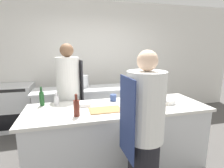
% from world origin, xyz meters
% --- Properties ---
extents(ground_plane, '(16.00, 16.00, 0.00)m').
position_xyz_m(ground_plane, '(0.00, 0.00, 0.00)').
color(ground_plane, '#4C4947').
extents(wall_back, '(8.00, 0.06, 2.80)m').
position_xyz_m(wall_back, '(0.00, 2.13, 1.40)').
color(wall_back, silver).
rests_on(wall_back, ground_plane).
extents(prep_counter, '(2.50, 0.84, 0.89)m').
position_xyz_m(prep_counter, '(0.00, 0.00, 0.45)').
color(prep_counter, silver).
rests_on(prep_counter, ground_plane).
extents(pass_counter, '(2.24, 0.63, 0.89)m').
position_xyz_m(pass_counter, '(-0.23, 1.24, 0.45)').
color(pass_counter, silver).
rests_on(pass_counter, ground_plane).
extents(oven_range, '(0.87, 0.70, 0.93)m').
position_xyz_m(oven_range, '(-1.85, 1.73, 0.46)').
color(oven_range, silver).
rests_on(oven_range, ground_plane).
extents(chef_at_prep_near, '(0.41, 0.39, 1.68)m').
position_xyz_m(chef_at_prep_near, '(0.07, -0.71, 0.83)').
color(chef_at_prep_near, black).
rests_on(chef_at_prep_near, ground_plane).
extents(chef_at_stove, '(0.42, 0.40, 1.77)m').
position_xyz_m(chef_at_stove, '(-0.65, 0.65, 0.88)').
color(chef_at_stove, black).
rests_on(chef_at_stove, ground_plane).
extents(bottle_olive_oil, '(0.07, 0.07, 0.21)m').
position_xyz_m(bottle_olive_oil, '(0.39, 0.28, 0.98)').
color(bottle_olive_oil, '#2D5175').
rests_on(bottle_olive_oil, prep_counter).
extents(bottle_vinegar, '(0.06, 0.06, 0.27)m').
position_xyz_m(bottle_vinegar, '(-1.03, 0.31, 1.00)').
color(bottle_vinegar, '#19471E').
rests_on(bottle_vinegar, prep_counter).
extents(bottle_wine, '(0.07, 0.07, 0.27)m').
position_xyz_m(bottle_wine, '(-0.58, -0.21, 1.00)').
color(bottle_wine, '#5B2319').
rests_on(bottle_wine, prep_counter).
extents(bottle_cooking_oil, '(0.07, 0.07, 0.18)m').
position_xyz_m(bottle_cooking_oil, '(-0.83, 0.29, 0.97)').
color(bottle_cooking_oil, silver).
rests_on(bottle_cooking_oil, prep_counter).
extents(bowl_mixing_large, '(0.20, 0.20, 0.05)m').
position_xyz_m(bowl_mixing_large, '(-0.45, 0.15, 0.92)').
color(bowl_mixing_large, white).
rests_on(bowl_mixing_large, prep_counter).
extents(bowl_prep_small, '(0.17, 0.17, 0.07)m').
position_xyz_m(bowl_prep_small, '(0.53, -0.17, 0.93)').
color(bowl_prep_small, tan).
rests_on(bowl_prep_small, prep_counter).
extents(bowl_ceramic_blue, '(0.21, 0.21, 0.08)m').
position_xyz_m(bowl_ceramic_blue, '(0.15, -0.02, 0.93)').
color(bowl_ceramic_blue, white).
rests_on(bowl_ceramic_blue, prep_counter).
extents(bowl_wooden_salad, '(0.26, 0.26, 0.07)m').
position_xyz_m(bowl_wooden_salad, '(0.74, -0.03, 0.93)').
color(bowl_wooden_salad, white).
rests_on(bowl_wooden_salad, prep_counter).
extents(cup, '(0.10, 0.10, 0.10)m').
position_xyz_m(cup, '(0.00, 0.28, 0.94)').
color(cup, '#33477F').
rests_on(cup, prep_counter).
extents(cutting_board, '(0.42, 0.26, 0.01)m').
position_xyz_m(cutting_board, '(-0.20, -0.10, 0.90)').
color(cutting_board, olive).
rests_on(cutting_board, prep_counter).
extents(stockpot, '(0.26, 0.26, 0.25)m').
position_xyz_m(stockpot, '(-0.38, 1.36, 1.02)').
color(stockpot, silver).
rests_on(stockpot, pass_counter).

